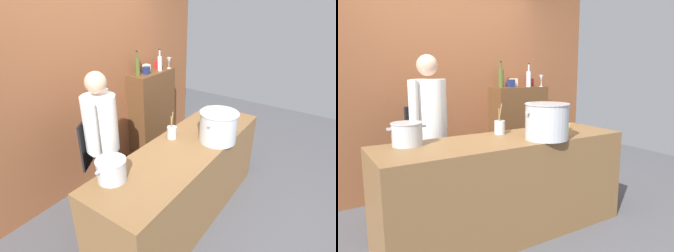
{
  "view_description": "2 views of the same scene",
  "coord_description": "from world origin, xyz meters",
  "views": [
    {
      "loc": [
        -2.07,
        -1.24,
        2.3
      ],
      "look_at": [
        0.13,
        0.3,
        0.99
      ],
      "focal_mm": 29.2,
      "sensor_mm": 36.0,
      "label": 1
    },
    {
      "loc": [
        -1.55,
        -2.43,
        1.51
      ],
      "look_at": [
        0.22,
        0.34,
        0.94
      ],
      "focal_mm": 35.05,
      "sensor_mm": 36.0,
      "label": 2
    }
  ],
  "objects": [
    {
      "name": "stockpot_large",
      "position": [
        0.3,
        -0.21,
        1.06
      ],
      "size": [
        0.46,
        0.4,
        0.32
      ],
      "color": "#B7BABF",
      "rests_on": "prep_counter"
    },
    {
      "name": "bar_cabinet",
      "position": [
        0.97,
        1.19,
        0.64
      ],
      "size": [
        0.76,
        0.32,
        1.29
      ],
      "primitive_type": "cube",
      "color": "brown",
      "rests_on": "ground_plane"
    },
    {
      "name": "spice_tin_red",
      "position": [
        1.17,
        1.22,
        1.34
      ],
      "size": [
        0.08,
        0.08,
        0.11
      ],
      "primitive_type": "cube",
      "color": "red",
      "rests_on": "bar_cabinet"
    },
    {
      "name": "ground_plane",
      "position": [
        0.0,
        0.0,
        0.0
      ],
      "size": [
        8.0,
        8.0,
        0.0
      ],
      "primitive_type": "plane",
      "color": "#4C4C51"
    },
    {
      "name": "wine_bottle_olive",
      "position": [
        0.7,
        1.22,
        1.41
      ],
      "size": [
        0.07,
        0.07,
        0.33
      ],
      "color": "#475123",
      "rests_on": "bar_cabinet"
    },
    {
      "name": "chef",
      "position": [
        -0.45,
        0.73,
        0.96
      ],
      "size": [
        0.47,
        0.41,
        1.66
      ],
      "rotation": [
        0.0,
        0.0,
        3.69
      ],
      "color": "black",
      "rests_on": "ground_plane"
    },
    {
      "name": "butter_jar",
      "position": [
        0.78,
        0.04,
        0.93
      ],
      "size": [
        0.09,
        0.09,
        0.06
      ],
      "primitive_type": "cylinder",
      "color": "yellow",
      "rests_on": "prep_counter"
    },
    {
      "name": "utensil_crock",
      "position": [
        0.07,
        0.21,
        0.97
      ],
      "size": [
        0.1,
        0.1,
        0.29
      ],
      "color": "#B7BABF",
      "rests_on": "prep_counter"
    },
    {
      "name": "brick_back_panel",
      "position": [
        0.0,
        1.4,
        1.5
      ],
      "size": [
        4.4,
        0.1,
        3.0
      ],
      "primitive_type": "cube",
      "color": "brown",
      "rests_on": "ground_plane"
    },
    {
      "name": "wine_glass_wide",
      "position": [
        1.27,
        1.09,
        1.4
      ],
      "size": [
        0.07,
        0.07,
        0.16
      ],
      "color": "silver",
      "rests_on": "bar_cabinet"
    },
    {
      "name": "stockpot_small",
      "position": [
        -0.82,
        0.21,
        1.0
      ],
      "size": [
        0.32,
        0.26,
        0.19
      ],
      "color": "#B7BABF",
      "rests_on": "prep_counter"
    },
    {
      "name": "spice_tin_navy",
      "position": [
        0.83,
        1.16,
        1.34
      ],
      "size": [
        0.08,
        0.08,
        0.1
      ],
      "primitive_type": "cube",
      "color": "navy",
      "rests_on": "bar_cabinet"
    },
    {
      "name": "wine_bottle_clear",
      "position": [
        1.08,
        1.12,
        1.4
      ],
      "size": [
        0.06,
        0.06,
        0.31
      ],
      "color": "silver",
      "rests_on": "bar_cabinet"
    },
    {
      "name": "spice_tin_cream",
      "position": [
        0.9,
        1.22,
        1.34
      ],
      "size": [
        0.09,
        0.09,
        0.11
      ],
      "primitive_type": "cube",
      "color": "beige",
      "rests_on": "bar_cabinet"
    },
    {
      "name": "prep_counter",
      "position": [
        0.0,
        0.0,
        0.45
      ],
      "size": [
        2.31,
        0.7,
        0.9
      ],
      "primitive_type": "cube",
      "color": "brown",
      "rests_on": "ground_plane"
    }
  ]
}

